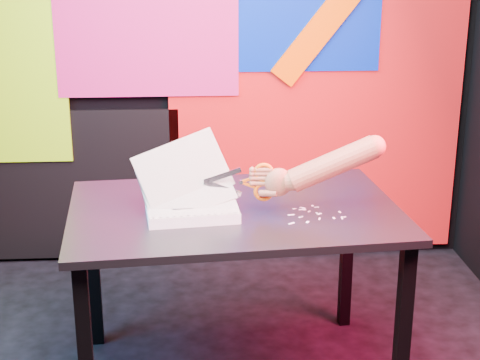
{
  "coord_description": "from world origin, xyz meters",
  "views": [
    {
      "loc": [
        -0.01,
        -2.42,
        1.74
      ],
      "look_at": [
        0.16,
        0.23,
        0.87
      ],
      "focal_mm": 55.0,
      "sensor_mm": 36.0,
      "label": 1
    }
  ],
  "objects": [
    {
      "name": "printout_stack",
      "position": [
        -0.03,
        0.19,
        0.78
      ],
      "size": [
        0.41,
        0.29,
        0.33
      ],
      "rotation": [
        0.0,
        0.0,
        0.11
      ],
      "color": "white",
      "rests_on": "work_table"
    },
    {
      "name": "work_table",
      "position": [
        0.14,
        0.25,
        0.67
      ],
      "size": [
        1.34,
        0.95,
        0.75
      ],
      "rotation": [
        0.0,
        0.0,
        0.09
      ],
      "color": "black",
      "rests_on": "ground"
    },
    {
      "name": "hand_forearm",
      "position": [
        0.47,
        0.17,
        0.94
      ],
      "size": [
        0.49,
        0.12,
        0.24
      ],
      "rotation": [
        0.0,
        0.0,
        -0.08
      ],
      "color": "#A35A36",
      "rests_on": "work_table"
    },
    {
      "name": "backdrop",
      "position": [
        0.06,
        1.46,
        0.96
      ],
      "size": [
        2.88,
        0.05,
        2.08
      ],
      "color": "red",
      "rests_on": "ground"
    },
    {
      "name": "scissors",
      "position": [
        0.22,
        0.19,
        0.87
      ],
      "size": [
        0.27,
        0.03,
        0.15
      ],
      "rotation": [
        0.0,
        0.0,
        -0.08
      ],
      "color": "silver",
      "rests_on": "printout_stack"
    },
    {
      "name": "room",
      "position": [
        0.0,
        0.0,
        1.35
      ],
      "size": [
        3.01,
        3.01,
        2.71
      ],
      "color": "black",
      "rests_on": "ground"
    },
    {
      "name": "paper_clippings",
      "position": [
        0.42,
        0.16,
        0.75
      ],
      "size": [
        0.23,
        0.2,
        0.0
      ],
      "color": "white",
      "rests_on": "work_table"
    }
  ]
}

